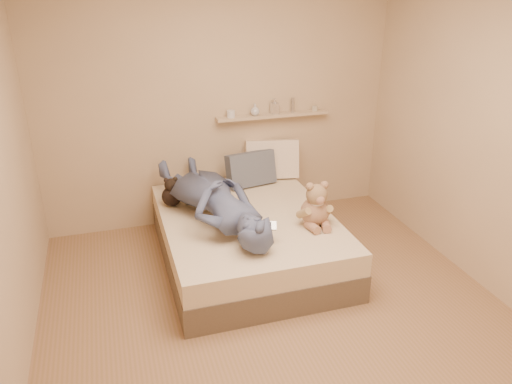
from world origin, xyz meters
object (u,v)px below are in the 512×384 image
object	(u,v)px
bed	(247,238)
teddy_bear	(316,208)
wall_shelf	(273,115)
person	(213,198)
dark_plush	(172,193)
pillow_cream	(272,159)
game_console	(266,226)
pillow_grey	(251,169)

from	to	relation	value
bed	teddy_bear	world-z (taller)	teddy_bear
wall_shelf	person	bearing A→B (deg)	-133.98
teddy_bear	dark_plush	xyz separation A→B (m)	(-1.12, 0.77, -0.05)
bed	pillow_cream	size ratio (longest dim) A/B	3.45
wall_shelf	game_console	bearing A→B (deg)	-110.83
bed	dark_plush	xyz separation A→B (m)	(-0.61, 0.41, 0.35)
game_console	wall_shelf	bearing A→B (deg)	69.17
bed	wall_shelf	bearing A→B (deg)	58.82
teddy_bear	pillow_cream	world-z (taller)	pillow_cream
game_console	teddy_bear	distance (m)	0.53
pillow_cream	teddy_bear	bearing A→B (deg)	-90.37
pillow_grey	wall_shelf	xyz separation A→B (m)	(0.31, 0.22, 0.48)
bed	wall_shelf	size ratio (longest dim) A/B	1.58
game_console	dark_plush	world-z (taller)	dark_plush
pillow_grey	wall_shelf	bearing A→B (deg)	35.58
game_console	pillow_grey	size ratio (longest dim) A/B	0.37
pillow_grey	person	size ratio (longest dim) A/B	0.30
teddy_bear	person	size ratio (longest dim) A/B	0.25
bed	dark_plush	bearing A→B (deg)	145.75
bed	pillow_cream	distance (m)	1.07
bed	game_console	xyz separation A→B (m)	(0.01, -0.51, 0.38)
teddy_bear	person	xyz separation A→B (m)	(-0.81, 0.39, 0.03)
teddy_bear	game_console	bearing A→B (deg)	-162.59
pillow_cream	person	bearing A→B (deg)	-135.61
dark_plush	person	xyz separation A→B (m)	(0.31, -0.38, 0.08)
person	game_console	bearing A→B (deg)	105.46
teddy_bear	wall_shelf	xyz separation A→B (m)	(0.04, 1.26, 0.48)
teddy_bear	pillow_grey	world-z (taller)	teddy_bear
pillow_grey	wall_shelf	size ratio (longest dim) A/B	0.42
game_console	teddy_bear	world-z (taller)	teddy_bear
game_console	person	distance (m)	0.63
game_console	bed	bearing A→B (deg)	91.12
dark_plush	pillow_cream	distance (m)	1.20
game_console	pillow_cream	distance (m)	1.43
person	wall_shelf	bearing A→B (deg)	-147.85
pillow_cream	pillow_grey	distance (m)	0.31
dark_plush	pillow_grey	xyz separation A→B (m)	(0.85, 0.28, 0.05)
dark_plush	bed	bearing A→B (deg)	-34.25
bed	teddy_bear	distance (m)	0.74
game_console	person	xyz separation A→B (m)	(-0.31, 0.54, 0.05)
pillow_cream	wall_shelf	size ratio (longest dim) A/B	0.46
dark_plush	wall_shelf	xyz separation A→B (m)	(1.16, 0.49, 0.53)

